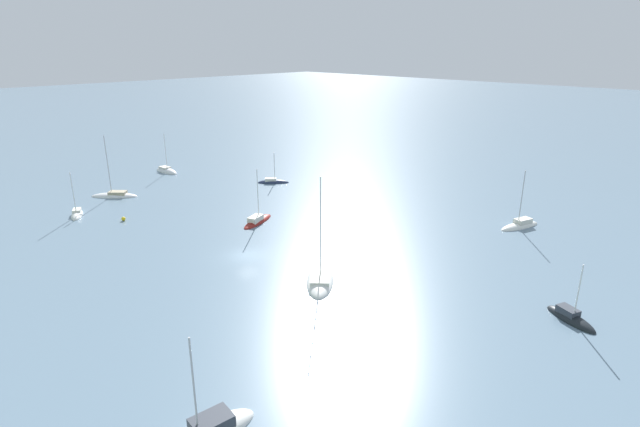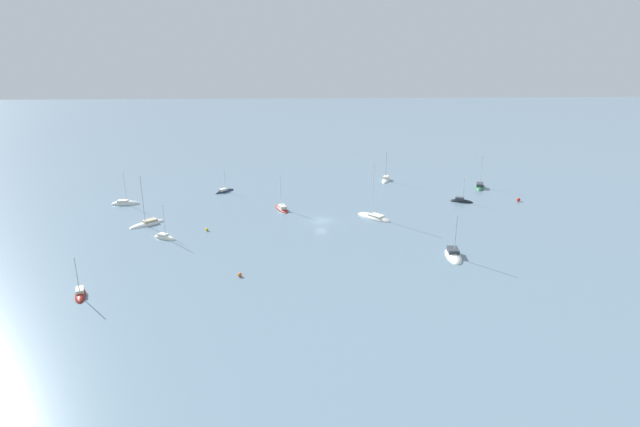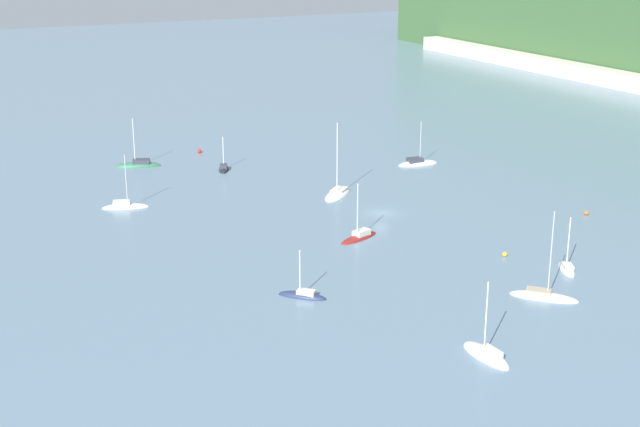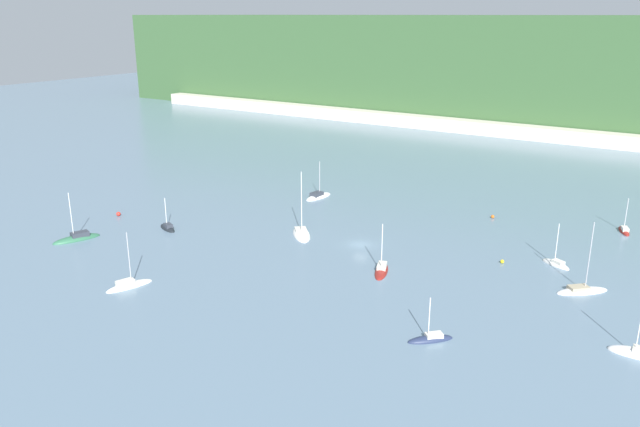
# 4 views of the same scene
# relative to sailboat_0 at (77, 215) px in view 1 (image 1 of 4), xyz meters

# --- Properties ---
(ground_plane) EXTENTS (600.00, 600.00, 0.00)m
(ground_plane) POSITION_rel_sailboat_0_xyz_m (-31.37, -9.20, -0.10)
(ground_plane) COLOR slate
(sailboat_0) EXTENTS (5.45, 3.87, 7.74)m
(sailboat_0) POSITION_rel_sailboat_0_xyz_m (0.00, 0.00, 0.00)
(sailboat_0) COLOR white
(sailboat_0) RESTS_ON ground_plane
(sailboat_1) EXTENTS (8.17, 8.58, 12.95)m
(sailboat_1) POSITION_rel_sailboat_0_xyz_m (-43.20, -10.56, -0.02)
(sailboat_1) COLOR white
(sailboat_1) RESTS_ON ground_plane
(sailboat_2) EXTENTS (4.42, 7.46, 8.67)m
(sailboat_2) POSITION_rel_sailboat_0_xyz_m (-22.64, -17.90, 0.05)
(sailboat_2) COLOR maroon
(sailboat_2) RESTS_ON ground_plane
(sailboat_3) EXTENTS (5.39, 5.47, 6.53)m
(sailboat_3) POSITION_rel_sailboat_0_xyz_m (-7.23, -34.06, -0.01)
(sailboat_3) COLOR #232D4C
(sailboat_3) RESTS_ON ground_plane
(sailboat_4) EXTENTS (6.94, 2.51, 9.05)m
(sailboat_4) POSITION_rel_sailboat_0_xyz_m (15.17, -23.92, -0.02)
(sailboat_4) COLOR silver
(sailboat_4) RESTS_ON ground_plane
(sailboat_6) EXTENTS (5.85, 3.77, 6.75)m
(sailboat_6) POSITION_rel_sailboat_0_xyz_m (-66.47, -21.79, 0.02)
(sailboat_6) COLOR black
(sailboat_6) RESTS_ON ground_plane
(sailboat_9) EXTENTS (7.50, 7.29, 11.47)m
(sailboat_9) POSITION_rel_sailboat_0_xyz_m (5.71, -8.59, 0.01)
(sailboat_9) COLOR silver
(sailboat_9) RESTS_ON ground_plane
(sailboat_10) EXTENTS (4.09, 7.50, 9.22)m
(sailboat_10) POSITION_rel_sailboat_0_xyz_m (-51.74, -43.79, 0.04)
(sailboat_10) COLOR white
(sailboat_10) RESTS_ON ground_plane
(mooring_buoy_0) EXTENTS (0.62, 0.62, 0.62)m
(mooring_buoy_0) POSITION_rel_sailboat_0_xyz_m (-7.60, -4.01, 0.22)
(mooring_buoy_0) COLOR yellow
(mooring_buoy_0) RESTS_ON ground_plane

